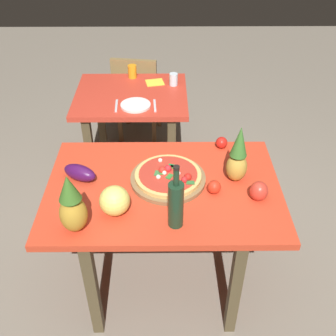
{
  "coord_description": "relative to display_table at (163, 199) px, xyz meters",
  "views": [
    {
      "loc": [
        0.01,
        -1.71,
        2.22
      ],
      "look_at": [
        0.03,
        0.1,
        0.83
      ],
      "focal_mm": 43.26,
      "sensor_mm": 36.0,
      "label": 1
    }
  ],
  "objects": [
    {
      "name": "wine_bottle",
      "position": [
        0.06,
        -0.29,
        0.23
      ],
      "size": [
        0.08,
        0.08,
        0.36
      ],
      "color": "#1B3722",
      "rests_on": "display_table"
    },
    {
      "name": "tomato_beside_pepper",
      "position": [
        0.36,
        0.37,
        0.13
      ],
      "size": [
        0.07,
        0.07,
        0.07
      ],
      "primitive_type": "sphere",
      "color": "red",
      "rests_on": "display_table"
    },
    {
      "name": "eggplant",
      "position": [
        -0.47,
        0.06,
        0.14
      ],
      "size": [
        0.22,
        0.17,
        0.09
      ],
      "primitive_type": "ellipsoid",
      "rotation": [
        0.0,
        0.0,
        2.69
      ],
      "color": "#401148",
      "rests_on": "display_table"
    },
    {
      "name": "pineapple_left",
      "position": [
        0.4,
        0.06,
        0.25
      ],
      "size": [
        0.12,
        0.12,
        0.34
      ],
      "color": "gold",
      "rests_on": "display_table"
    },
    {
      "name": "drinking_glass_juice",
      "position": [
        -0.25,
        1.39,
        0.15
      ],
      "size": [
        0.07,
        0.07,
        0.11
      ],
      "primitive_type": "cylinder",
      "color": "orange",
      "rests_on": "background_table"
    },
    {
      "name": "melon",
      "position": [
        -0.24,
        -0.2,
        0.17
      ],
      "size": [
        0.16,
        0.16,
        0.16
      ],
      "primitive_type": "sphere",
      "color": "#EAE267",
      "rests_on": "display_table"
    },
    {
      "name": "display_table",
      "position": [
        0.0,
        0.0,
        0.0
      ],
      "size": [
        1.29,
        0.87,
        0.78
      ],
      "color": "brown",
      "rests_on": "ground_plane"
    },
    {
      "name": "pizza_board",
      "position": [
        0.03,
        0.05,
        0.11
      ],
      "size": [
        0.42,
        0.42,
        0.02
      ],
      "primitive_type": "cylinder",
      "color": "olive",
      "rests_on": "display_table"
    },
    {
      "name": "ground_plane",
      "position": [
        0.0,
        0.0,
        -0.68
      ],
      "size": [
        10.0,
        10.0,
        0.0
      ],
      "primitive_type": "plane",
      "color": "gray"
    },
    {
      "name": "dining_chair",
      "position": [
        -0.25,
        1.69,
        -0.2
      ],
      "size": [
        0.45,
        0.45,
        0.85
      ],
      "rotation": [
        0.0,
        0.0,
        3.0
      ],
      "color": "olive",
      "rests_on": "ground_plane"
    },
    {
      "name": "pineapple_right",
      "position": [
        -0.43,
        -0.32,
        0.24
      ],
      "size": [
        0.13,
        0.13,
        0.33
      ],
      "color": "#BD8B2B",
      "rests_on": "display_table"
    },
    {
      "name": "napkin_folded",
      "position": [
        -0.07,
        1.29,
        0.1
      ],
      "size": [
        0.16,
        0.15,
        0.01
      ],
      "primitive_type": "cube",
      "rotation": [
        0.0,
        0.0,
        0.21
      ],
      "color": "yellow",
      "rests_on": "background_table"
    },
    {
      "name": "pizza",
      "position": [
        0.03,
        0.05,
        0.13
      ],
      "size": [
        0.37,
        0.37,
        0.06
      ],
      "color": "#E5B562",
      "rests_on": "pizza_board"
    },
    {
      "name": "drinking_glass_water",
      "position": [
        0.08,
        1.25,
        0.14
      ],
      "size": [
        0.07,
        0.07,
        0.1
      ],
      "primitive_type": "cylinder",
      "color": "silver",
      "rests_on": "background_table"
    },
    {
      "name": "background_table",
      "position": [
        -0.25,
        1.1,
        -0.04
      ],
      "size": [
        0.86,
        0.72,
        0.78
      ],
      "color": "brown",
      "rests_on": "ground_plane"
    },
    {
      "name": "bell_pepper",
      "position": [
        0.5,
        -0.1,
        0.14
      ],
      "size": [
        0.1,
        0.1,
        0.11
      ],
      "primitive_type": "ellipsoid",
      "color": "red",
      "rests_on": "display_table"
    },
    {
      "name": "knife_utensil",
      "position": [
        -0.06,
        0.9,
        0.1
      ],
      "size": [
        0.03,
        0.18,
        0.01
      ],
      "primitive_type": "cube",
      "rotation": [
        0.0,
        0.0,
        0.06
      ],
      "color": "silver",
      "rests_on": "background_table"
    },
    {
      "name": "fork_utensil",
      "position": [
        -0.34,
        0.9,
        0.1
      ],
      "size": [
        0.02,
        0.18,
        0.01
      ],
      "primitive_type": "cube",
      "rotation": [
        0.0,
        0.0,
        0.05
      ],
      "color": "silver",
      "rests_on": "background_table"
    },
    {
      "name": "tomato_by_bottle",
      "position": [
        0.27,
        -0.06,
        0.13
      ],
      "size": [
        0.07,
        0.07,
        0.07
      ],
      "primitive_type": "sphere",
      "color": "red",
      "rests_on": "display_table"
    },
    {
      "name": "dinner_plate",
      "position": [
        -0.2,
        0.9,
        0.1
      ],
      "size": [
        0.22,
        0.22,
        0.02
      ],
      "primitive_type": "cylinder",
      "color": "white",
      "rests_on": "background_table"
    }
  ]
}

